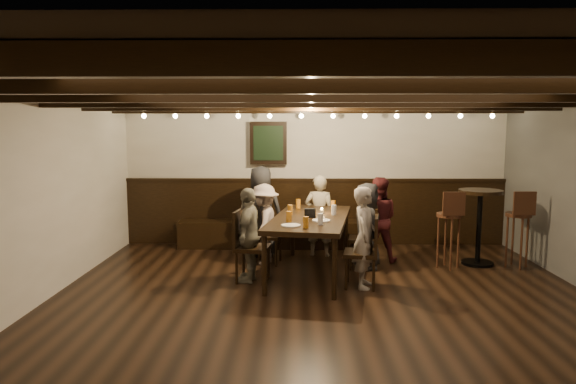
{
  "coord_description": "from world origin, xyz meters",
  "views": [
    {
      "loc": [
        -0.33,
        -5.3,
        2.0
      ],
      "look_at": [
        -0.44,
        1.3,
        1.18
      ],
      "focal_mm": 32.0,
      "sensor_mm": 36.0,
      "label": 1
    }
  ],
  "objects_px": {
    "dining_table": "(310,221)",
    "person_left_near": "(264,224)",
    "person_right_far": "(365,237)",
    "chair_right_near": "(364,250)",
    "person_bench_left": "(261,211)",
    "chair_left_near": "(266,246)",
    "chair_right_far": "(362,265)",
    "bar_stool_left": "(448,239)",
    "bar_stool_right": "(517,239)",
    "high_top_table": "(479,216)",
    "person_right_near": "(367,226)",
    "person_bench_centre": "(319,216)",
    "chair_left_far": "(251,260)",
    "person_bench_right": "(378,219)",
    "person_left_far": "(249,235)"
  },
  "relations": [
    {
      "from": "dining_table",
      "to": "person_left_near",
      "type": "height_order",
      "value": "person_left_near"
    },
    {
      "from": "dining_table",
      "to": "person_right_far",
      "type": "bearing_deg",
      "value": -30.96
    },
    {
      "from": "dining_table",
      "to": "person_right_far",
      "type": "relative_size",
      "value": 1.77
    },
    {
      "from": "chair_right_near",
      "to": "person_bench_left",
      "type": "relative_size",
      "value": 0.62
    },
    {
      "from": "chair_right_near",
      "to": "chair_left_near",
      "type": "bearing_deg",
      "value": 90.0
    },
    {
      "from": "chair_right_far",
      "to": "chair_right_near",
      "type": "bearing_deg",
      "value": 0.04
    },
    {
      "from": "bar_stool_left",
      "to": "bar_stool_right",
      "type": "distance_m",
      "value": 1.0
    },
    {
      "from": "chair_right_near",
      "to": "chair_right_far",
      "type": "height_order",
      "value": "chair_right_far"
    },
    {
      "from": "person_left_near",
      "to": "chair_right_far",
      "type": "bearing_deg",
      "value": 58.51
    },
    {
      "from": "high_top_table",
      "to": "bar_stool_right",
      "type": "bearing_deg",
      "value": -17.36
    },
    {
      "from": "person_left_near",
      "to": "high_top_table",
      "type": "xyz_separation_m",
      "value": [
        3.15,
        -0.01,
        0.13
      ]
    },
    {
      "from": "person_right_near",
      "to": "bar_stool_right",
      "type": "xyz_separation_m",
      "value": [
        2.17,
        0.07,
        -0.2
      ]
    },
    {
      "from": "person_bench_centre",
      "to": "person_left_near",
      "type": "relative_size",
      "value": 1.08
    },
    {
      "from": "person_left_near",
      "to": "person_right_far",
      "type": "distance_m",
      "value": 1.75
    },
    {
      "from": "chair_right_near",
      "to": "bar_stool_left",
      "type": "height_order",
      "value": "bar_stool_left"
    },
    {
      "from": "person_bench_centre",
      "to": "person_right_far",
      "type": "bearing_deg",
      "value": 116.57
    },
    {
      "from": "person_left_near",
      "to": "high_top_table",
      "type": "bearing_deg",
      "value": 98.95
    },
    {
      "from": "person_right_far",
      "to": "high_top_table",
      "type": "relative_size",
      "value": 1.15
    },
    {
      "from": "chair_left_far",
      "to": "bar_stool_right",
      "type": "xyz_separation_m",
      "value": [
        3.77,
        0.72,
        0.13
      ]
    },
    {
      "from": "chair_left_far",
      "to": "bar_stool_left",
      "type": "height_order",
      "value": "bar_stool_left"
    },
    {
      "from": "chair_left_far",
      "to": "person_right_near",
      "type": "height_order",
      "value": "person_right_near"
    },
    {
      "from": "chair_left_near",
      "to": "person_right_far",
      "type": "bearing_deg",
      "value": 58.5
    },
    {
      "from": "person_bench_right",
      "to": "person_right_far",
      "type": "bearing_deg",
      "value": 83.66
    },
    {
      "from": "chair_left_near",
      "to": "high_top_table",
      "type": "distance_m",
      "value": 3.16
    },
    {
      "from": "chair_right_far",
      "to": "high_top_table",
      "type": "relative_size",
      "value": 0.82
    },
    {
      "from": "person_bench_centre",
      "to": "person_right_far",
      "type": "distance_m",
      "value": 1.68
    },
    {
      "from": "person_right_far",
      "to": "chair_left_far",
      "type": "bearing_deg",
      "value": 90.0
    },
    {
      "from": "person_right_near",
      "to": "person_bench_left",
      "type": "bearing_deg",
      "value": 74.74
    },
    {
      "from": "chair_right_far",
      "to": "high_top_table",
      "type": "bearing_deg",
      "value": -49.81
    },
    {
      "from": "chair_right_near",
      "to": "person_left_far",
      "type": "relative_size",
      "value": 0.71
    },
    {
      "from": "high_top_table",
      "to": "bar_stool_left",
      "type": "xyz_separation_m",
      "value": [
        -0.5,
        -0.21,
        -0.31
      ]
    },
    {
      "from": "person_left_far",
      "to": "person_right_far",
      "type": "xyz_separation_m",
      "value": [
        1.48,
        -0.24,
        0.02
      ]
    },
    {
      "from": "person_bench_left",
      "to": "person_left_near",
      "type": "distance_m",
      "value": 0.49
    },
    {
      "from": "person_bench_right",
      "to": "high_top_table",
      "type": "bearing_deg",
      "value": -178.41
    },
    {
      "from": "person_right_near",
      "to": "person_right_far",
      "type": "xyz_separation_m",
      "value": [
        -0.14,
        -0.89,
        0.02
      ]
    },
    {
      "from": "person_bench_centre",
      "to": "person_bench_right",
      "type": "relative_size",
      "value": 1.0
    },
    {
      "from": "chair_right_far",
      "to": "bar_stool_right",
      "type": "distance_m",
      "value": 2.54
    },
    {
      "from": "chair_right_far",
      "to": "person_right_far",
      "type": "relative_size",
      "value": 0.71
    },
    {
      "from": "dining_table",
      "to": "chair_right_far",
      "type": "xyz_separation_m",
      "value": [
        0.64,
        -0.56,
        -0.46
      ]
    },
    {
      "from": "dining_table",
      "to": "person_bench_left",
      "type": "distance_m",
      "value": 1.27
    },
    {
      "from": "chair_right_near",
      "to": "person_right_near",
      "type": "xyz_separation_m",
      "value": [
        0.03,
        -0.01,
        0.35
      ]
    },
    {
      "from": "chair_right_far",
      "to": "person_right_near",
      "type": "distance_m",
      "value": 0.96
    },
    {
      "from": "person_left_far",
      "to": "person_left_near",
      "type": "bearing_deg",
      "value": 180.0
    },
    {
      "from": "person_left_far",
      "to": "bar_stool_left",
      "type": "height_order",
      "value": "person_left_far"
    },
    {
      "from": "chair_left_near",
      "to": "person_left_near",
      "type": "height_order",
      "value": "person_left_near"
    },
    {
      "from": "chair_right_far",
      "to": "person_right_far",
      "type": "height_order",
      "value": "person_right_far"
    },
    {
      "from": "person_right_far",
      "to": "person_bench_left",
      "type": "bearing_deg",
      "value": 50.71
    },
    {
      "from": "chair_left_near",
      "to": "person_bench_right",
      "type": "relative_size",
      "value": 0.69
    },
    {
      "from": "person_bench_centre",
      "to": "person_left_far",
      "type": "bearing_deg",
      "value": 63.43
    },
    {
      "from": "high_top_table",
      "to": "chair_left_near",
      "type": "bearing_deg",
      "value": 179.82
    }
  ]
}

